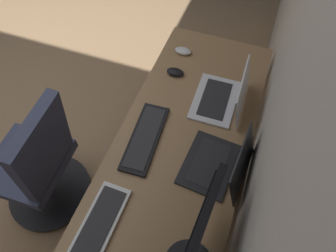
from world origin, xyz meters
name	(u,v)px	position (x,y,z in m)	size (l,w,h in m)	color
floor_plane	(5,109)	(0.00, 0.00, 0.00)	(4.77, 4.77, 0.00)	#9E7A56
wall_back	(310,46)	(0.00, 2.04, 1.30)	(4.56, 0.10, 2.60)	beige
desk	(177,160)	(0.29, 1.64, 0.66)	(1.84, 0.67, 0.73)	#936D47
drawer_pedestal	(182,179)	(0.24, 1.66, 0.35)	(0.40, 0.51, 0.69)	#936D47
laptop_leftmost	(226,97)	(-0.10, 1.78, 0.78)	(0.35, 0.28, 0.23)	silver
laptop_left	(222,164)	(0.30, 1.86, 0.78)	(0.34, 0.32, 0.23)	black
keyboard_main	(145,138)	(0.27, 1.45, 0.74)	(0.43, 0.17, 0.02)	black
keyboard_spare	(97,229)	(0.76, 1.43, 0.74)	(0.42, 0.15, 0.02)	silver
mouse_main	(183,51)	(-0.40, 1.43, 0.75)	(0.06, 0.10, 0.03)	silver
mouse_spare	(175,72)	(-0.22, 1.45, 0.75)	(0.06, 0.10, 0.03)	black
office_chair	(39,168)	(0.51, 0.86, 0.46)	(0.56, 0.56, 0.97)	#383D56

